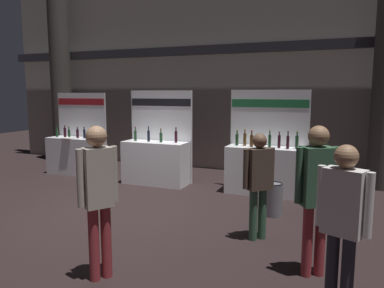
% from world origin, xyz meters
% --- Properties ---
extents(ground_plane, '(27.05, 27.05, 0.00)m').
position_xyz_m(ground_plane, '(0.00, 0.00, 0.00)').
color(ground_plane, black).
extents(hall_colonnade, '(13.53, 1.18, 6.17)m').
position_xyz_m(hall_colonnade, '(0.00, 4.30, 3.05)').
color(hall_colonnade, gray).
rests_on(hall_colonnade, ground_plane).
extents(exhibitor_booth_0, '(1.59, 0.72, 2.21)m').
position_xyz_m(exhibitor_booth_0, '(-3.01, 2.31, 0.59)').
color(exhibitor_booth_0, white).
rests_on(exhibitor_booth_0, ground_plane).
extents(exhibitor_booth_1, '(1.66, 0.66, 2.27)m').
position_xyz_m(exhibitor_booth_1, '(-0.43, 2.10, 0.61)').
color(exhibitor_booth_1, white).
rests_on(exhibitor_booth_1, ground_plane).
extents(exhibitor_booth_2, '(1.76, 0.66, 2.28)m').
position_xyz_m(exhibitor_booth_2, '(2.22, 2.21, 0.61)').
color(exhibitor_booth_2, white).
rests_on(exhibitor_booth_2, ground_plane).
extents(trash_bin, '(0.32, 0.32, 0.61)m').
position_xyz_m(trash_bin, '(2.66, 0.77, 0.31)').
color(trash_bin, slate).
rests_on(trash_bin, ground_plane).
extents(visitor_0, '(0.51, 0.33, 1.73)m').
position_xyz_m(visitor_0, '(3.78, -2.00, 1.02)').
color(visitor_0, '#23232D').
rests_on(visitor_0, ground_plane).
extents(visitor_2, '(0.41, 0.40, 1.62)m').
position_xyz_m(visitor_2, '(2.62, -0.42, 0.95)').
color(visitor_2, '#33563D').
rests_on(visitor_2, ground_plane).
extents(visitor_3, '(0.34, 0.42, 1.84)m').
position_xyz_m(visitor_3, '(1.13, -2.31, 1.09)').
color(visitor_3, maroon).
rests_on(visitor_3, ground_plane).
extents(visitor_4, '(0.47, 0.40, 1.84)m').
position_xyz_m(visitor_4, '(3.48, -1.28, 1.11)').
color(visitor_4, maroon).
rests_on(visitor_4, ground_plane).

